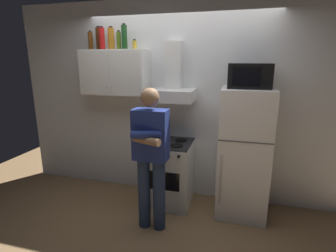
{
  "coord_description": "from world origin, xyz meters",
  "views": [
    {
      "loc": [
        0.8,
        -2.92,
        1.92
      ],
      "look_at": [
        0.0,
        0.0,
        1.15
      ],
      "focal_mm": 27.93,
      "sensor_mm": 36.0,
      "label": 1
    }
  ],
  "objects_px": {
    "upper_cabinet": "(115,73)",
    "bottle_beer_brown": "(91,41)",
    "bottle_olive_oil": "(119,40)",
    "microwave": "(250,76)",
    "bottle_soda_red": "(102,39)",
    "bottle_rum_dark": "(99,39)",
    "refrigerator": "(244,153)",
    "person_standing": "(151,155)",
    "range_hood": "(172,85)",
    "bottle_liquor_amber": "(111,39)",
    "stove_oven": "(169,173)",
    "bottle_spice_jar": "(135,45)",
    "bottle_wine_green": "(124,37)"
  },
  "relations": [
    {
      "from": "upper_cabinet",
      "to": "bottle_beer_brown",
      "type": "distance_m",
      "value": 0.56
    },
    {
      "from": "bottle_olive_oil",
      "to": "microwave",
      "type": "bearing_deg",
      "value": -3.45
    },
    {
      "from": "microwave",
      "to": "bottle_soda_red",
      "type": "xyz_separation_m",
      "value": [
        -1.9,
        0.07,
        0.45
      ]
    },
    {
      "from": "bottle_beer_brown",
      "to": "bottle_rum_dark",
      "type": "relative_size",
      "value": 0.82
    },
    {
      "from": "bottle_beer_brown",
      "to": "refrigerator",
      "type": "bearing_deg",
      "value": -4.57
    },
    {
      "from": "microwave",
      "to": "bottle_rum_dark",
      "type": "bearing_deg",
      "value": 175.64
    },
    {
      "from": "microwave",
      "to": "person_standing",
      "type": "xyz_separation_m",
      "value": [
        -1.0,
        -0.62,
        -0.84
      ]
    },
    {
      "from": "upper_cabinet",
      "to": "range_hood",
      "type": "relative_size",
      "value": 1.2
    },
    {
      "from": "bottle_beer_brown",
      "to": "bottle_liquor_amber",
      "type": "xyz_separation_m",
      "value": [
        0.33,
        -0.03,
        0.02
      ]
    },
    {
      "from": "stove_oven",
      "to": "bottle_liquor_amber",
      "type": "height_order",
      "value": "bottle_liquor_amber"
    },
    {
      "from": "microwave",
      "to": "bottle_spice_jar",
      "type": "distance_m",
      "value": 1.5
    },
    {
      "from": "range_hood",
      "to": "microwave",
      "type": "height_order",
      "value": "range_hood"
    },
    {
      "from": "bottle_beer_brown",
      "to": "bottle_rum_dark",
      "type": "bearing_deg",
      "value": 0.33
    },
    {
      "from": "microwave",
      "to": "stove_oven",
      "type": "bearing_deg",
      "value": -178.85
    },
    {
      "from": "microwave",
      "to": "bottle_olive_oil",
      "type": "height_order",
      "value": "bottle_olive_oil"
    },
    {
      "from": "bottle_wine_green",
      "to": "bottle_beer_brown",
      "type": "height_order",
      "value": "bottle_wine_green"
    },
    {
      "from": "bottle_olive_oil",
      "to": "bottle_soda_red",
      "type": "xyz_separation_m",
      "value": [
        -0.23,
        -0.03,
        0.03
      ]
    },
    {
      "from": "refrigerator",
      "to": "bottle_beer_brown",
      "type": "relative_size",
      "value": 6.31
    },
    {
      "from": "upper_cabinet",
      "to": "bottle_beer_brown",
      "type": "bearing_deg",
      "value": 173.05
    },
    {
      "from": "stove_oven",
      "to": "bottle_olive_oil",
      "type": "relative_size",
      "value": 3.63
    },
    {
      "from": "bottle_beer_brown",
      "to": "bottle_liquor_amber",
      "type": "relative_size",
      "value": 0.86
    },
    {
      "from": "bottle_spice_jar",
      "to": "stove_oven",
      "type": "bearing_deg",
      "value": -14.95
    },
    {
      "from": "stove_oven",
      "to": "refrigerator",
      "type": "bearing_deg",
      "value": 0.04
    },
    {
      "from": "range_hood",
      "to": "bottle_olive_oil",
      "type": "distance_m",
      "value": 0.91
    },
    {
      "from": "stove_oven",
      "to": "microwave",
      "type": "height_order",
      "value": "microwave"
    },
    {
      "from": "bottle_spice_jar",
      "to": "bottle_beer_brown",
      "type": "height_order",
      "value": "bottle_beer_brown"
    },
    {
      "from": "microwave",
      "to": "bottle_liquor_amber",
      "type": "distance_m",
      "value": 1.85
    },
    {
      "from": "bottle_rum_dark",
      "to": "bottle_beer_brown",
      "type": "bearing_deg",
      "value": -179.67
    },
    {
      "from": "stove_oven",
      "to": "bottle_beer_brown",
      "type": "height_order",
      "value": "bottle_beer_brown"
    },
    {
      "from": "refrigerator",
      "to": "bottle_rum_dark",
      "type": "relative_size",
      "value": 5.2
    },
    {
      "from": "microwave",
      "to": "bottle_soda_red",
      "type": "distance_m",
      "value": 1.95
    },
    {
      "from": "bottle_wine_green",
      "to": "stove_oven",
      "type": "bearing_deg",
      "value": -10.33
    },
    {
      "from": "upper_cabinet",
      "to": "person_standing",
      "type": "height_order",
      "value": "upper_cabinet"
    },
    {
      "from": "stove_oven",
      "to": "microwave",
      "type": "xyz_separation_m",
      "value": [
        0.95,
        0.02,
        1.31
      ]
    },
    {
      "from": "person_standing",
      "to": "bottle_liquor_amber",
      "type": "distance_m",
      "value": 1.69
    },
    {
      "from": "bottle_beer_brown",
      "to": "bottle_rum_dark",
      "type": "distance_m",
      "value": 0.13
    },
    {
      "from": "microwave",
      "to": "bottle_wine_green",
      "type": "relative_size",
      "value": 1.5
    },
    {
      "from": "bottle_wine_green",
      "to": "bottle_rum_dark",
      "type": "height_order",
      "value": "bottle_wine_green"
    },
    {
      "from": "bottle_olive_oil",
      "to": "bottle_beer_brown",
      "type": "height_order",
      "value": "bottle_beer_brown"
    },
    {
      "from": "bottle_olive_oil",
      "to": "bottle_liquor_amber",
      "type": "height_order",
      "value": "bottle_liquor_amber"
    },
    {
      "from": "bottle_olive_oil",
      "to": "bottle_beer_brown",
      "type": "xyz_separation_m",
      "value": [
        -0.45,
        0.05,
        0.01
      ]
    },
    {
      "from": "upper_cabinet",
      "to": "bottle_wine_green",
      "type": "bearing_deg",
      "value": -3.24
    },
    {
      "from": "bottle_beer_brown",
      "to": "upper_cabinet",
      "type": "bearing_deg",
      "value": -6.95
    },
    {
      "from": "bottle_wine_green",
      "to": "range_hood",
      "type": "bearing_deg",
      "value": 0.94
    },
    {
      "from": "bottle_liquor_amber",
      "to": "bottle_wine_green",
      "type": "bearing_deg",
      "value": -6.86
    },
    {
      "from": "upper_cabinet",
      "to": "person_standing",
      "type": "distance_m",
      "value": 1.35
    },
    {
      "from": "bottle_liquor_amber",
      "to": "bottle_rum_dark",
      "type": "distance_m",
      "value": 0.2
    },
    {
      "from": "range_hood",
      "to": "bottle_rum_dark",
      "type": "distance_m",
      "value": 1.2
    },
    {
      "from": "bottle_spice_jar",
      "to": "bottle_rum_dark",
      "type": "bearing_deg",
      "value": 176.15
    },
    {
      "from": "person_standing",
      "to": "bottle_beer_brown",
      "type": "height_order",
      "value": "bottle_beer_brown"
    }
  ]
}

